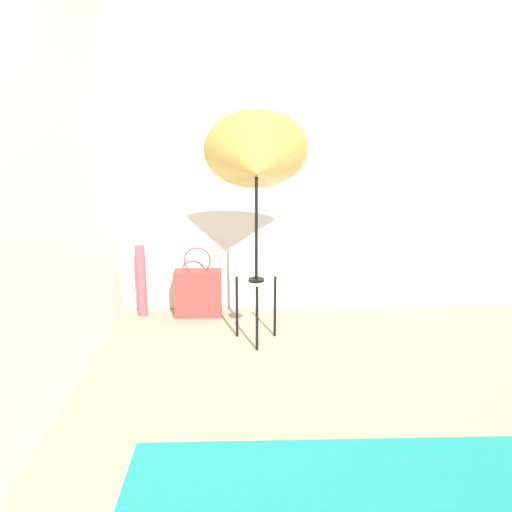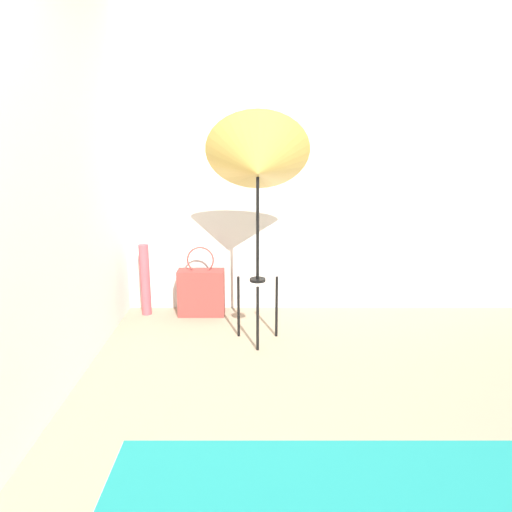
{
  "view_description": "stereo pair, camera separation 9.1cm",
  "coord_description": "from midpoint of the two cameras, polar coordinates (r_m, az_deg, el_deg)",
  "views": [
    {
      "loc": [
        -0.4,
        -1.46,
        1.48
      ],
      "look_at": [
        -0.31,
        1.64,
        0.7
      ],
      "focal_mm": 35.0,
      "sensor_mm": 36.0,
      "label": 1
    },
    {
      "loc": [
        -0.31,
        -1.46,
        1.48
      ],
      "look_at": [
        -0.31,
        1.64,
        0.7
      ],
      "focal_mm": 35.0,
      "sensor_mm": 36.0,
      "label": 2
    }
  ],
  "objects": [
    {
      "name": "wall_back",
      "position": [
        4.1,
        3.31,
        11.59
      ],
      "size": [
        8.0,
        0.05,
        2.6
      ],
      "color": "silver",
      "rests_on": "ground_plane"
    },
    {
      "name": "wall_side_left",
      "position": [
        2.68,
        -25.34,
        8.91
      ],
      "size": [
        0.05,
        8.0,
        2.6
      ],
      "color": "silver",
      "rests_on": "ground_plane"
    },
    {
      "name": "photo_umbrella",
      "position": [
        3.37,
        -0.75,
        10.48
      ],
      "size": [
        0.71,
        0.62,
        1.62
      ],
      "color": "black",
      "rests_on": "ground_plane"
    },
    {
      "name": "tote_bag",
      "position": [
        4.11,
        -7.26,
        -4.14
      ],
      "size": [
        0.38,
        0.16,
        0.58
      ],
      "color": "brown",
      "rests_on": "ground_plane"
    },
    {
      "name": "paper_roll",
      "position": [
        4.17,
        -13.58,
        -2.78
      ],
      "size": [
        0.08,
        0.08,
        0.59
      ],
      "color": "#BC4C56",
      "rests_on": "ground_plane"
    }
  ]
}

